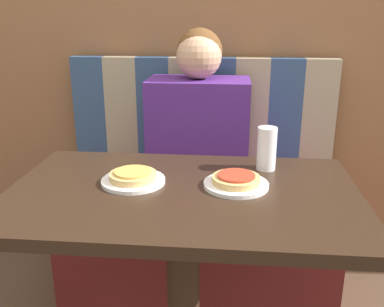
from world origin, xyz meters
name	(u,v)px	position (x,y,z in m)	size (l,w,h in m)	color
booth_seat	(198,243)	(0.00, 0.56, 0.23)	(1.16, 0.46, 0.46)	#5B1919
booth_backrest	(202,121)	(0.00, 0.76, 0.74)	(1.16, 0.07, 0.56)	navy
dining_table	(183,223)	(0.00, 0.00, 0.63)	(1.00, 0.62, 0.73)	black
person	(199,124)	(0.00, 0.57, 0.78)	(0.40, 0.24, 0.69)	#4C237A
plate_left	(133,181)	(-0.15, 0.04, 0.74)	(0.19, 0.19, 0.01)	white
plate_right	(236,185)	(0.15, 0.04, 0.74)	(0.19, 0.19, 0.01)	white
pizza_left	(133,175)	(-0.15, 0.04, 0.76)	(0.14, 0.14, 0.03)	tan
pizza_right	(236,179)	(0.15, 0.04, 0.76)	(0.14, 0.14, 0.03)	tan
drinking_cup	(267,149)	(0.25, 0.19, 0.80)	(0.06, 0.06, 0.14)	silver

